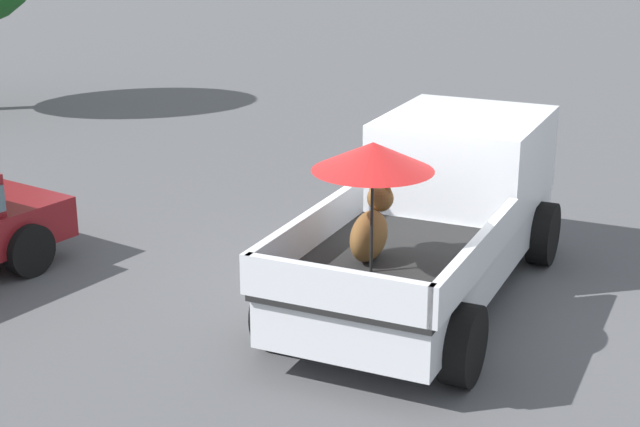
# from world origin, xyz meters

# --- Properties ---
(ground_plane) EXTENTS (80.00, 80.00, 0.00)m
(ground_plane) POSITION_xyz_m (0.00, 0.00, 0.00)
(ground_plane) COLOR #4C4C4F
(pickup_truck_main) EXTENTS (5.08, 2.30, 2.21)m
(pickup_truck_main) POSITION_xyz_m (0.42, -0.00, 0.96)
(pickup_truck_main) COLOR black
(pickup_truck_main) RESTS_ON ground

